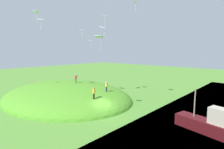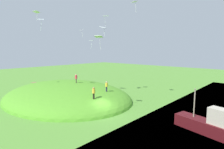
% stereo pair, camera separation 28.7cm
% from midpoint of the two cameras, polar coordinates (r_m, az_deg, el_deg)
% --- Properties ---
extents(ground_plane, '(160.00, 160.00, 0.00)m').
position_cam_midpoint_polar(ground_plane, '(26.57, -2.08, -12.42)').
color(ground_plane, '#528A33').
extents(grass_hill, '(26.77, 21.63, 6.00)m').
position_cam_midpoint_polar(grass_hill, '(36.32, -13.66, -7.11)').
color(grass_hill, '#4E9328').
rests_on(grass_hill, ground_plane).
extents(dirt_path, '(13.57, 5.88, 0.04)m').
position_cam_midpoint_polar(dirt_path, '(51.69, -18.27, -2.88)').
color(dirt_path, olive).
rests_on(dirt_path, ground_plane).
extents(boat_on_lake, '(7.94, 3.48, 4.74)m').
position_cam_midpoint_polar(boat_on_lake, '(23.11, 29.25, -13.81)').
color(boat_on_lake, '#460F13').
rests_on(boat_on_lake, lake_water).
extents(person_near_shore, '(0.59, 0.59, 1.65)m').
position_cam_midpoint_polar(person_near_shore, '(34.92, -10.94, -0.93)').
color(person_near_shore, '#3E342E').
rests_on(person_near_shore, grass_hill).
extents(person_with_child, '(0.48, 0.48, 1.73)m').
position_cam_midpoint_polar(person_with_child, '(30.43, -1.46, -3.35)').
color(person_with_child, '#282544').
rests_on(person_with_child, grass_hill).
extents(person_on_hilltop, '(0.62, 0.62, 1.79)m').
position_cam_midpoint_polar(person_on_hilltop, '(26.90, -5.46, -5.32)').
color(person_on_hilltop, black).
rests_on(person_on_hilltop, grass_hill).
extents(kite_0, '(1.24, 1.11, 1.93)m').
position_cam_midpoint_polar(kite_0, '(34.44, -1.73, 17.71)').
color(kite_0, white).
extents(kite_1, '(0.91, 0.72, 1.41)m').
position_cam_midpoint_polar(kite_1, '(34.85, -9.21, 13.52)').
color(kite_1, white).
extents(kite_3, '(1.18, 1.02, 1.86)m').
position_cam_midpoint_polar(kite_3, '(30.74, 7.43, 21.54)').
color(kite_3, white).
extents(kite_4, '(1.07, 1.15, 1.82)m').
position_cam_midpoint_polar(kite_4, '(30.18, -21.15, 15.65)').
color(kite_4, white).
extents(kite_5, '(0.88, 1.24, 1.76)m').
position_cam_midpoint_polar(kite_5, '(34.46, -2.59, 14.46)').
color(kite_5, white).
extents(kite_6, '(1.20, 0.87, 1.49)m').
position_cam_midpoint_polar(kite_6, '(32.25, -22.36, 17.62)').
color(kite_6, white).
extents(kite_7, '(0.92, 0.80, 1.76)m').
position_cam_midpoint_polar(kite_7, '(35.34, -6.20, 10.35)').
color(kite_7, white).
extents(kite_8, '(1.26, 1.08, 2.08)m').
position_cam_midpoint_polar(kite_8, '(24.65, -3.81, 11.55)').
color(kite_8, white).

